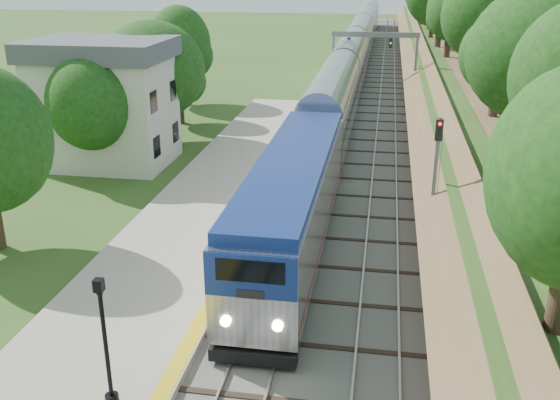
% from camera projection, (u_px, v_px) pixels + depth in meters
% --- Properties ---
extents(trackbed, '(9.50, 170.00, 0.28)m').
position_uv_depth(trackbed, '(369.00, 86.00, 66.56)').
color(trackbed, '#4C4944').
rests_on(trackbed, ground).
extents(platform, '(6.40, 68.00, 0.38)m').
position_uv_depth(platform, '(167.00, 264.00, 27.12)').
color(platform, gray).
rests_on(platform, ground).
extents(yellow_stripe, '(0.55, 68.00, 0.01)m').
position_uv_depth(yellow_stripe, '(230.00, 265.00, 26.61)').
color(yellow_stripe, gold).
rests_on(yellow_stripe, platform).
extents(embankment, '(10.64, 170.00, 11.70)m').
position_uv_depth(embankment, '(451.00, 70.00, 64.58)').
color(embankment, brown).
rests_on(embankment, ground).
extents(station_building, '(8.60, 6.60, 8.00)m').
position_uv_depth(station_building, '(105.00, 102.00, 39.99)').
color(station_building, beige).
rests_on(station_building, ground).
extents(signal_gantry, '(8.40, 0.38, 6.20)m').
position_uv_depth(signal_gantry, '(374.00, 47.00, 60.17)').
color(signal_gantry, slate).
rests_on(signal_gantry, ground).
extents(trees_behind_platform, '(7.82, 53.32, 7.21)m').
position_uv_depth(trees_behind_platform, '(77.00, 134.00, 30.79)').
color(trees_behind_platform, '#332316').
rests_on(trees_behind_platform, ground).
extents(train, '(2.98, 119.53, 4.38)m').
position_uv_depth(train, '(355.00, 54.00, 73.56)').
color(train, black).
rests_on(train, trackbed).
extents(lamppost_far, '(0.40, 0.40, 4.08)m').
position_uv_depth(lamppost_far, '(106.00, 350.00, 17.67)').
color(lamppost_far, black).
rests_on(lamppost_far, platform).
extents(signal_farside, '(0.33, 0.26, 5.97)m').
position_uv_depth(signal_farside, '(436.00, 167.00, 28.25)').
color(signal_farside, slate).
rests_on(signal_farside, ground).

